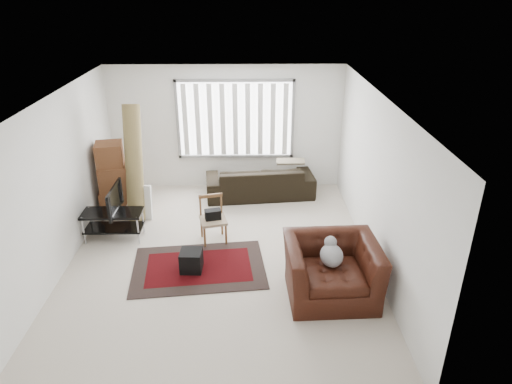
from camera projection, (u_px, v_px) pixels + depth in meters
room at (221, 149)px, 7.42m from camera, size 6.00×6.02×2.71m
persian_rug at (199, 267)px, 7.42m from camera, size 2.26×1.63×0.02m
tv_stand at (113, 219)px, 8.13m from camera, size 1.06×0.48×0.53m
tv at (110, 200)px, 7.96m from camera, size 0.11×0.86×0.49m
subwoofer at (191, 261)px, 7.28m from camera, size 0.35×0.35×0.34m
moving_boxes at (114, 182)px, 8.87m from camera, size 0.70×0.65×1.47m
white_flatpack at (138, 202)px, 8.84m from camera, size 0.55×0.23×0.69m
rolled_rug at (134, 163)px, 8.62m from camera, size 0.35×0.82×2.22m
sofa at (260, 177)px, 9.75m from camera, size 2.37×1.21×0.88m
side_chair at (213, 217)px, 8.03m from camera, size 0.54×0.54×0.83m
armchair at (332, 266)px, 6.60m from camera, size 1.38×1.21×0.99m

